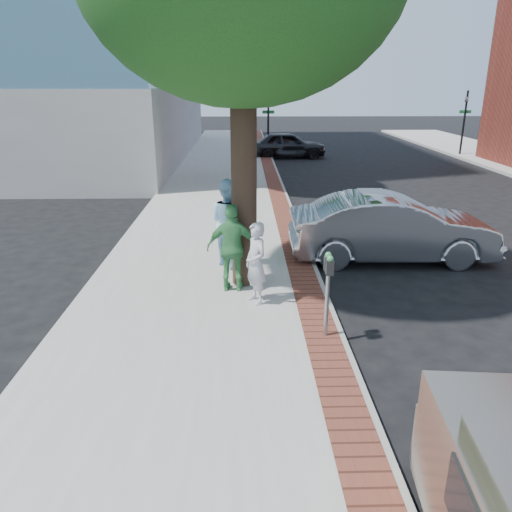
{
  "coord_description": "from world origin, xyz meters",
  "views": [
    {
      "loc": [
        -0.62,
        -8.1,
        4.23
      ],
      "look_at": [
        -0.39,
        0.58,
        1.2
      ],
      "focal_mm": 35.0,
      "sensor_mm": 36.0,
      "label": 1
    }
  ],
  "objects_px": {
    "person_gray": "(256,263)",
    "sedan_silver": "(392,228)",
    "parking_meter": "(328,278)",
    "person_officer": "(229,223)",
    "bg_car": "(287,145)",
    "person_green": "(233,248)"
  },
  "relations": [
    {
      "from": "person_gray",
      "to": "sedan_silver",
      "type": "relative_size",
      "value": 0.32
    },
    {
      "from": "parking_meter",
      "to": "person_gray",
      "type": "bearing_deg",
      "value": 129.19
    },
    {
      "from": "parking_meter",
      "to": "sedan_silver",
      "type": "bearing_deg",
      "value": 61.51
    },
    {
      "from": "person_officer",
      "to": "bg_car",
      "type": "bearing_deg",
      "value": -48.89
    },
    {
      "from": "parking_meter",
      "to": "person_green",
      "type": "distance_m",
      "value": 2.59
    },
    {
      "from": "person_officer",
      "to": "person_green",
      "type": "xyz_separation_m",
      "value": [
        0.11,
        -1.56,
        -0.11
      ]
    },
    {
      "from": "person_green",
      "to": "bg_car",
      "type": "relative_size",
      "value": 0.41
    },
    {
      "from": "bg_car",
      "to": "sedan_silver",
      "type": "bearing_deg",
      "value": -179.08
    },
    {
      "from": "person_green",
      "to": "sedan_silver",
      "type": "height_order",
      "value": "person_green"
    },
    {
      "from": "person_officer",
      "to": "person_gray",
      "type": "bearing_deg",
      "value": 154.45
    },
    {
      "from": "sedan_silver",
      "to": "person_green",
      "type": "bearing_deg",
      "value": 120.29
    },
    {
      "from": "parking_meter",
      "to": "person_gray",
      "type": "distance_m",
      "value": 1.83
    },
    {
      "from": "person_gray",
      "to": "bg_car",
      "type": "distance_m",
      "value": 21.0
    },
    {
      "from": "person_green",
      "to": "bg_car",
      "type": "height_order",
      "value": "person_green"
    },
    {
      "from": "person_green",
      "to": "person_gray",
      "type": "bearing_deg",
      "value": 129.78
    },
    {
      "from": "bg_car",
      "to": "person_gray",
      "type": "bearing_deg",
      "value": 171.08
    },
    {
      "from": "parking_meter",
      "to": "bg_car",
      "type": "bearing_deg",
      "value": 86.73
    },
    {
      "from": "sedan_silver",
      "to": "bg_car",
      "type": "height_order",
      "value": "sedan_silver"
    },
    {
      "from": "person_green",
      "to": "bg_car",
      "type": "xyz_separation_m",
      "value": [
        2.87,
        20.22,
        -0.3
      ]
    },
    {
      "from": "person_gray",
      "to": "person_green",
      "type": "relative_size",
      "value": 0.89
    },
    {
      "from": "bg_car",
      "to": "person_officer",
      "type": "bearing_deg",
      "value": 168.63
    },
    {
      "from": "person_officer",
      "to": "sedan_silver",
      "type": "bearing_deg",
      "value": -121.03
    }
  ]
}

